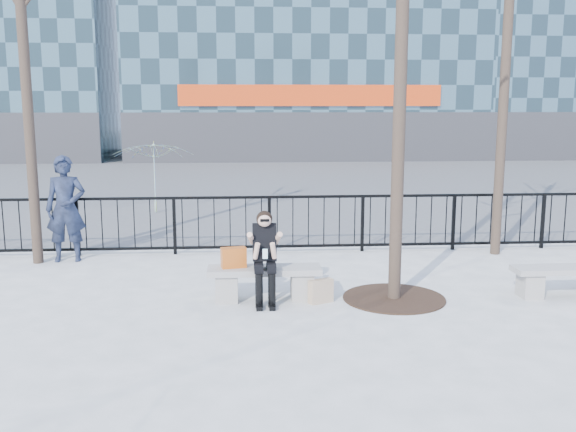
{
  "coord_description": "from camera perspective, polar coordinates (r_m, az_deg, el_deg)",
  "views": [
    {
      "loc": [
        -0.3,
        -9.04,
        2.84
      ],
      "look_at": [
        0.4,
        0.8,
        1.1
      ],
      "focal_mm": 40.0,
      "sensor_mm": 36.0,
      "label": 1
    }
  ],
  "objects": [
    {
      "name": "bench_main",
      "position": [
        9.4,
        -2.1,
        -5.68
      ],
      "size": [
        1.65,
        0.46,
        0.49
      ],
      "color": "slate",
      "rests_on": "ground"
    },
    {
      "name": "ground",
      "position": [
        9.48,
        -2.09,
        -7.44
      ],
      "size": [
        120.0,
        120.0,
        0.0
      ],
      "primitive_type": "plane",
      "color": "#969691",
      "rests_on": "ground"
    },
    {
      "name": "tree_grate",
      "position": [
        9.63,
        9.4,
        -7.21
      ],
      "size": [
        1.5,
        1.5,
        0.02
      ],
      "primitive_type": "cylinder",
      "color": "black",
      "rests_on": "ground"
    },
    {
      "name": "vendor_umbrella",
      "position": [
        17.0,
        -11.83,
        3.39
      ],
      "size": [
        2.56,
        2.58,
        1.89
      ],
      "primitive_type": "imported",
      "rotation": [
        0.0,
        0.0,
        -0.28
      ],
      "color": "#C3D32F",
      "rests_on": "ground"
    },
    {
      "name": "bench_second",
      "position": [
        10.41,
        23.28,
        -5.08
      ],
      "size": [
        1.52,
        0.42,
        0.45
      ],
      "rotation": [
        0.0,
        0.0,
        0.01
      ],
      "color": "slate",
      "rests_on": "ground"
    },
    {
      "name": "shopping_bag",
      "position": [
        9.3,
        2.93,
        -6.68
      ],
      "size": [
        0.38,
        0.27,
        0.34
      ],
      "primitive_type": "cube",
      "rotation": [
        0.0,
        0.0,
        0.44
      ],
      "color": "beige",
      "rests_on": "ground"
    },
    {
      "name": "seated_woman",
      "position": [
        9.15,
        -2.08,
        -3.73
      ],
      "size": [
        0.5,
        0.64,
        1.34
      ],
      "color": "black",
      "rests_on": "ground"
    },
    {
      "name": "handbag",
      "position": [
        9.33,
        -4.86,
        -3.7
      ],
      "size": [
        0.38,
        0.24,
        0.29
      ],
      "primitive_type": "cube",
      "rotation": [
        0.0,
        0.0,
        0.21
      ],
      "color": "#B75116",
      "rests_on": "bench_main"
    },
    {
      "name": "standing_man",
      "position": [
        12.22,
        -19.14,
        0.62
      ],
      "size": [
        0.75,
        0.53,
        1.93
      ],
      "primitive_type": "imported",
      "rotation": [
        0.0,
        0.0,
        0.1
      ],
      "color": "black",
      "rests_on": "ground"
    },
    {
      "name": "street_surface",
      "position": [
        24.21,
        -3.34,
        3.27
      ],
      "size": [
        60.0,
        23.0,
        0.01
      ],
      "primitive_type": "cube",
      "color": "#474747",
      "rests_on": "ground"
    },
    {
      "name": "railing",
      "position": [
        12.26,
        -2.6,
        -0.75
      ],
      "size": [
        14.0,
        0.06,
        1.1
      ],
      "color": "black",
      "rests_on": "ground"
    }
  ]
}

